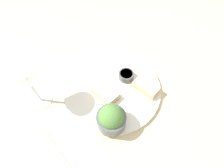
% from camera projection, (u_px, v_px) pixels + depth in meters
% --- Properties ---
extents(ground_plane, '(4.00, 4.00, 0.00)m').
position_uv_depth(ground_plane, '(112.00, 89.00, 0.64)').
color(ground_plane, '#C6B289').
extents(dinner_plate, '(0.35, 0.35, 0.01)m').
position_uv_depth(dinner_plate, '(112.00, 88.00, 0.63)').
color(dinner_plate, silver).
rests_on(dinner_plate, ground_plane).
extents(salad_bowl, '(0.09, 0.09, 0.09)m').
position_uv_depth(salad_bowl, '(111.00, 119.00, 0.52)').
color(salad_bowl, '#4C5156').
rests_on(salad_bowl, dinner_plate).
extents(sauce_ramekin, '(0.06, 0.06, 0.03)m').
position_uv_depth(sauce_ramekin, '(126.00, 75.00, 0.64)').
color(sauce_ramekin, '#4C4C4C').
rests_on(sauce_ramekin, dinner_plate).
extents(cheese_toast_near, '(0.10, 0.06, 0.03)m').
position_uv_depth(cheese_toast_near, '(105.00, 93.00, 0.60)').
color(cheese_toast_near, tan).
rests_on(cheese_toast_near, dinner_plate).
extents(cheese_toast_far, '(0.10, 0.06, 0.03)m').
position_uv_depth(cheese_toast_far, '(146.00, 87.00, 0.61)').
color(cheese_toast_far, tan).
rests_on(cheese_toast_far, dinner_plate).
extents(wine_glass, '(0.09, 0.09, 0.19)m').
position_uv_depth(wine_glass, '(25.00, 78.00, 0.50)').
color(wine_glass, silver).
rests_on(wine_glass, ground_plane).
extents(fork, '(0.18, 0.02, 0.01)m').
position_uv_depth(fork, '(56.00, 149.00, 0.52)').
color(fork, silver).
rests_on(fork, ground_plane).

